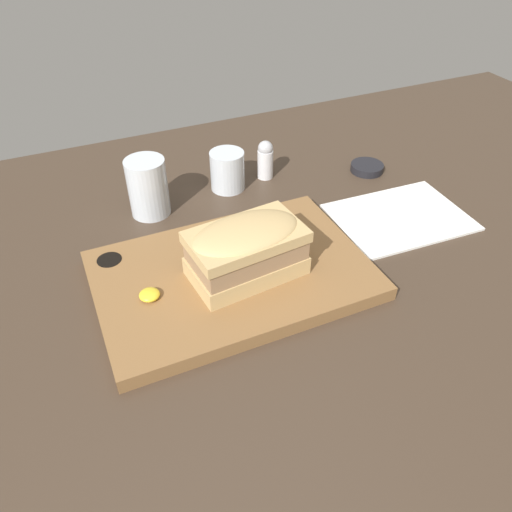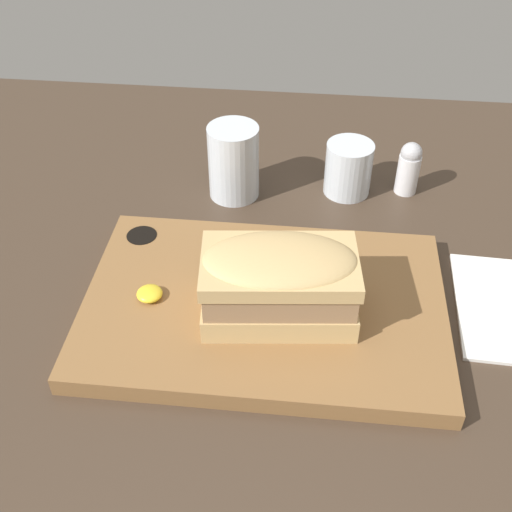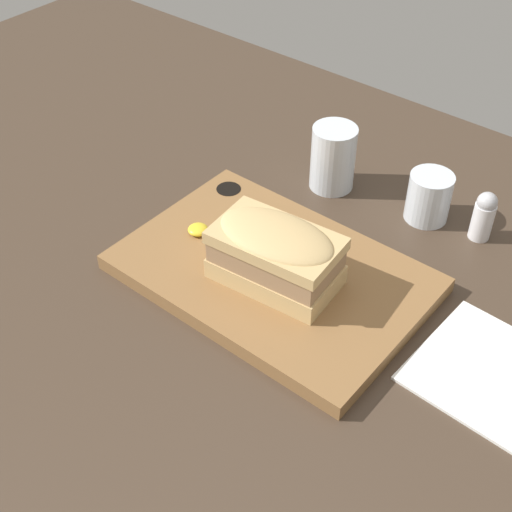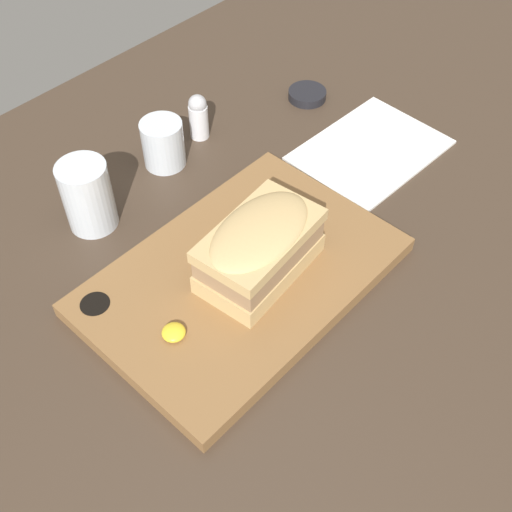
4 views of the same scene
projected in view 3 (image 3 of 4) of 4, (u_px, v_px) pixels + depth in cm
name	position (u px, v px, depth cm)	size (l,w,h in cm)	color
dining_table	(297.00, 278.00, 92.15)	(190.07, 96.23, 2.00)	#423326
serving_board	(272.00, 273.00, 89.79)	(37.40, 25.08, 2.15)	olive
sandwich	(274.00, 252.00, 84.67)	(15.90, 10.25, 8.04)	tan
mustard_dollop	(198.00, 230.00, 93.77)	(2.70, 2.70, 1.08)	yellow
water_glass	(333.00, 161.00, 102.99)	(6.49, 6.49, 9.68)	silver
wine_glass	(428.00, 199.00, 98.00)	(6.06, 6.06, 6.97)	silver
salt_shaker	(484.00, 215.00, 94.39)	(2.88, 2.88, 7.21)	white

